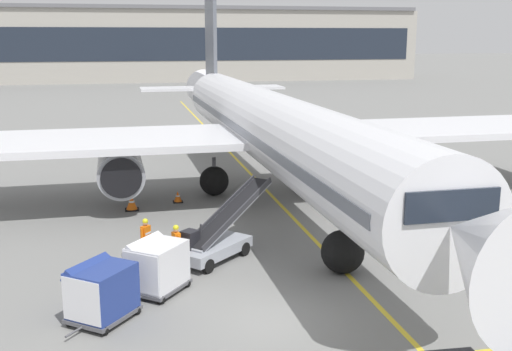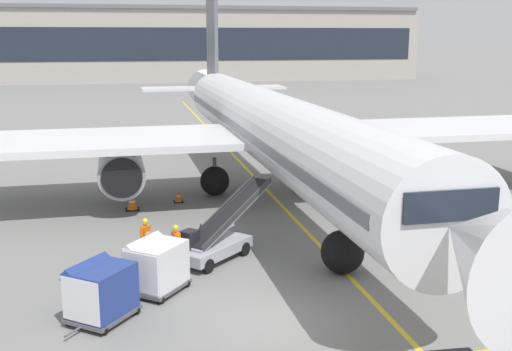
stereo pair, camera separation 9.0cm
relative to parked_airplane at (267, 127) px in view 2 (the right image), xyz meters
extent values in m
plane|color=slate|center=(-3.32, -15.24, -3.96)|extent=(600.00, 600.00, 0.00)
cylinder|color=white|center=(0.01, -0.85, 0.10)|extent=(4.33, 36.80, 3.75)
cube|color=slate|center=(0.01, -0.85, 0.10)|extent=(4.35, 35.33, 0.45)
cone|color=white|center=(0.34, -21.10, 0.10)|extent=(3.62, 3.81, 3.56)
cone|color=white|center=(-0.33, 20.52, 0.38)|extent=(3.28, 6.05, 3.19)
cube|color=white|center=(-9.48, -0.08, -0.46)|extent=(17.57, 7.63, 0.36)
cylinder|color=#93969E|center=(-7.97, -0.79, -1.80)|extent=(2.40, 4.81, 2.32)
cylinder|color=black|center=(-7.93, -3.23, -1.80)|extent=(1.98, 0.15, 1.98)
cube|color=white|center=(9.47, 0.22, -0.46)|extent=(17.57, 7.63, 0.36)
cylinder|color=#93969E|center=(7.99, -0.54, -1.80)|extent=(2.40, 4.81, 2.32)
cylinder|color=black|center=(8.03, -2.98, -1.80)|extent=(1.98, 0.15, 1.98)
cube|color=slate|center=(-0.30, 19.02, 6.36)|extent=(0.35, 4.41, 11.02)
cube|color=white|center=(-0.30, 18.72, 0.67)|extent=(11.91, 3.13, 0.20)
cube|color=#1E2633|center=(0.29, -18.47, 0.67)|extent=(2.65, 1.73, 0.82)
cylinder|color=#47474C|center=(0.19, -11.87, -2.45)|extent=(0.22, 0.22, 1.36)
sphere|color=black|center=(0.19, -11.87, -3.13)|extent=(1.67, 1.67, 1.67)
cylinder|color=#47474C|center=(-2.83, 0.94, -2.45)|extent=(0.22, 0.22, 1.36)
sphere|color=black|center=(-2.83, 0.94, -3.13)|extent=(1.67, 1.67, 1.67)
cylinder|color=#47474C|center=(2.80, 1.03, -2.45)|extent=(0.22, 0.22, 1.36)
sphere|color=black|center=(2.80, 1.03, -3.13)|extent=(1.67, 1.67, 1.67)
cube|color=#A3A8B2|center=(-4.46, -9.49, -3.46)|extent=(3.57, 3.50, 0.44)
cube|color=black|center=(-5.39, -9.87, -2.89)|extent=(0.82, 0.82, 0.70)
cylinder|color=#333338|center=(-4.90, -9.41, -2.84)|extent=(0.08, 0.08, 0.80)
cube|color=#A3A8B2|center=(-3.57, -8.65, -2.31)|extent=(4.18, 4.03, 2.03)
cube|color=black|center=(-3.57, -8.65, -2.22)|extent=(3.99, 3.83, 1.88)
cube|color=#333338|center=(-3.26, -8.97, -2.19)|extent=(3.56, 3.37, 2.06)
cube|color=#333338|center=(-3.87, -8.33, -2.19)|extent=(3.56, 3.37, 2.06)
cylinder|color=black|center=(-3.09, -9.21, -3.68)|extent=(0.54, 0.53, 0.56)
cylinder|color=black|center=(-4.10, -8.14, -3.68)|extent=(0.54, 0.53, 0.56)
cylinder|color=black|center=(-4.82, -10.85, -3.68)|extent=(0.54, 0.53, 0.56)
cylinder|color=black|center=(-5.83, -9.78, -3.68)|extent=(0.54, 0.53, 0.56)
cube|color=#515156|center=(-6.79, -12.24, -3.75)|extent=(2.50, 2.56, 0.12)
cylinder|color=#4C4C51|center=(-7.63, -13.30, -3.76)|extent=(0.49, 0.59, 0.07)
cube|color=silver|center=(-6.79, -12.24, -2.94)|extent=(2.36, 2.42, 1.50)
cube|color=silver|center=(-7.11, -11.99, -2.42)|extent=(1.79, 1.96, 0.74)
cube|color=silver|center=(-7.39, -13.00, -2.94)|extent=(1.15, 0.92, 1.38)
sphere|color=black|center=(-7.82, -12.45, -3.81)|extent=(0.30, 0.30, 0.30)
sphere|color=black|center=(-6.76, -13.29, -3.81)|extent=(0.30, 0.30, 0.30)
sphere|color=black|center=(-6.83, -11.19, -3.81)|extent=(0.30, 0.30, 0.30)
sphere|color=black|center=(-5.76, -12.04, -3.81)|extent=(0.30, 0.30, 0.30)
cube|color=#515156|center=(-8.62, -14.15, -3.75)|extent=(2.50, 2.56, 0.12)
cylinder|color=#4C4C51|center=(-9.46, -15.21, -3.76)|extent=(0.49, 0.59, 0.07)
cube|color=navy|center=(-8.62, -14.15, -2.94)|extent=(2.36, 2.42, 1.50)
cube|color=navy|center=(-8.95, -13.90, -2.42)|extent=(1.79, 1.96, 0.74)
cube|color=silver|center=(-9.22, -14.91, -2.94)|extent=(1.15, 0.92, 1.38)
sphere|color=black|center=(-9.65, -14.36, -3.81)|extent=(0.30, 0.30, 0.30)
sphere|color=black|center=(-8.59, -15.20, -3.81)|extent=(0.30, 0.30, 0.30)
sphere|color=black|center=(-8.66, -13.11, -3.81)|extent=(0.30, 0.30, 0.30)
sphere|color=black|center=(-7.59, -13.95, -3.81)|extent=(0.30, 0.30, 0.30)
cylinder|color=#333847|center=(-5.91, -10.13, -3.53)|extent=(0.15, 0.15, 0.86)
cylinder|color=#333847|center=(-5.96, -9.96, -3.53)|extent=(0.15, 0.15, 0.86)
cube|color=orange|center=(-5.93, -10.04, -2.81)|extent=(0.34, 0.43, 0.58)
cube|color=white|center=(-6.05, -10.08, -2.81)|extent=(0.11, 0.33, 0.08)
sphere|color=tan|center=(-5.93, -10.04, -2.40)|extent=(0.21, 0.21, 0.21)
sphere|color=yellow|center=(-5.93, -10.04, -2.33)|extent=(0.23, 0.23, 0.23)
cylinder|color=orange|center=(-5.86, -10.27, -2.86)|extent=(0.09, 0.09, 0.56)
cylinder|color=orange|center=(-6.01, -9.82, -2.86)|extent=(0.09, 0.09, 0.56)
cylinder|color=black|center=(-6.99, -8.86, -3.53)|extent=(0.15, 0.15, 0.86)
cylinder|color=black|center=(-7.11, -9.00, -3.53)|extent=(0.15, 0.15, 0.86)
cube|color=orange|center=(-7.05, -8.93, -2.81)|extent=(0.43, 0.44, 0.58)
cube|color=white|center=(-6.96, -9.01, -2.81)|extent=(0.23, 0.27, 0.08)
sphere|color=tan|center=(-7.05, -8.93, -2.40)|extent=(0.21, 0.21, 0.21)
sphere|color=yellow|center=(-7.05, -8.93, -2.33)|extent=(0.23, 0.23, 0.23)
cylinder|color=orange|center=(-6.90, -8.75, -2.86)|extent=(0.09, 0.09, 0.56)
cylinder|color=orange|center=(-7.21, -9.11, -2.86)|extent=(0.09, 0.09, 0.56)
cube|color=black|center=(-7.48, -1.23, -3.94)|extent=(0.71, 0.71, 0.05)
cone|color=orange|center=(-7.48, -1.23, -3.54)|extent=(0.57, 0.57, 0.75)
cylinder|color=white|center=(-7.48, -1.23, -3.50)|extent=(0.31, 0.31, 0.09)
cube|color=black|center=(-5.00, -0.18, -3.94)|extent=(0.53, 0.53, 0.05)
cone|color=orange|center=(-5.00, -0.18, -3.64)|extent=(0.42, 0.42, 0.56)
cylinder|color=white|center=(-5.00, -0.18, -3.61)|extent=(0.23, 0.23, 0.07)
cube|color=yellow|center=(0.33, -0.85, -3.96)|extent=(0.20, 110.00, 0.01)
cube|color=#A8A399|center=(-17.02, 100.64, 3.12)|extent=(141.78, 18.99, 14.16)
cube|color=#1E2633|center=(-17.02, 91.10, 3.47)|extent=(137.53, 0.10, 6.37)
cube|color=slate|center=(-17.02, 98.74, 10.55)|extent=(140.37, 16.14, 0.70)
camera|label=1|loc=(-7.75, -32.97, 4.82)|focal=43.50mm
camera|label=2|loc=(-7.66, -32.99, 4.82)|focal=43.50mm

